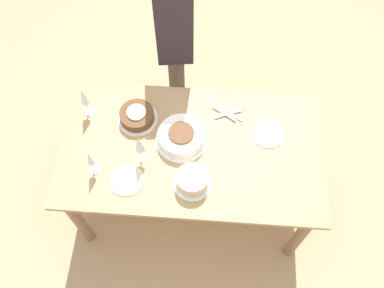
{
  "coord_description": "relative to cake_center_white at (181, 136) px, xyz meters",
  "views": [
    {
      "loc": [
        -0.08,
        1.15,
        2.93
      ],
      "look_at": [
        0.0,
        0.0,
        0.81
      ],
      "focal_mm": 40.0,
      "sensor_mm": 36.0,
      "label": 1
    }
  ],
  "objects": [
    {
      "name": "cake_back_decorated",
      "position": [
        -0.08,
        0.27,
        0.01
      ],
      "size": [
        0.22,
        0.22,
        0.09
      ],
      "color": "white",
      "rests_on": "dining_table"
    },
    {
      "name": "person_cutting",
      "position": [
        0.1,
        -0.71,
        0.21
      ],
      "size": [
        0.27,
        0.43,
        1.67
      ],
      "rotation": [
        0.0,
        0.0,
        1.7
      ],
      "color": "#4C4238",
      "rests_on": "ground_plane"
    },
    {
      "name": "wine_glass_extra",
      "position": [
        0.47,
        0.23,
        0.1
      ],
      "size": [
        0.06,
        0.06,
        0.21
      ],
      "color": "silver",
      "rests_on": "dining_table"
    },
    {
      "name": "cake_center_white",
      "position": [
        0.0,
        0.0,
        0.0
      ],
      "size": [
        0.31,
        0.31,
        0.09
      ],
      "color": "white",
      "rests_on": "dining_table"
    },
    {
      "name": "dessert_plate_right",
      "position": [
        0.28,
        0.28,
        -0.03
      ],
      "size": [
        0.19,
        0.19,
        0.01
      ],
      "color": "beige",
      "rests_on": "dining_table"
    },
    {
      "name": "wine_glass_near",
      "position": [
        0.21,
        0.14,
        0.13
      ],
      "size": [
        0.06,
        0.06,
        0.24
      ],
      "color": "silver",
      "rests_on": "dining_table"
    },
    {
      "name": "fork_pile",
      "position": [
        -0.26,
        -0.2,
        -0.03
      ],
      "size": [
        0.2,
        0.14,
        0.01
      ],
      "color": "silver",
      "rests_on": "dining_table"
    },
    {
      "name": "dessert_plate_left",
      "position": [
        -0.5,
        -0.07,
        -0.03
      ],
      "size": [
        0.19,
        0.19,
        0.01
      ],
      "color": "beige",
      "rests_on": "dining_table"
    },
    {
      "name": "wine_glass_far",
      "position": [
        0.57,
        -0.15,
        0.12
      ],
      "size": [
        0.06,
        0.06,
        0.23
      ],
      "color": "silver",
      "rests_on": "dining_table"
    },
    {
      "name": "cake_front_chocolate",
      "position": [
        0.27,
        -0.12,
        -0.0
      ],
      "size": [
        0.24,
        0.24,
        0.08
      ],
      "color": "white",
      "rests_on": "dining_table"
    },
    {
      "name": "ground_plane",
      "position": [
        -0.07,
        0.05,
        -0.8
      ],
      "size": [
        12.0,
        12.0,
        0.0
      ],
      "primitive_type": "plane",
      "color": "tan"
    },
    {
      "name": "dining_table",
      "position": [
        -0.07,
        0.05,
        -0.15
      ],
      "size": [
        1.53,
        0.85,
        0.76
      ],
      "color": "tan",
      "rests_on": "ground_plane"
    }
  ]
}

